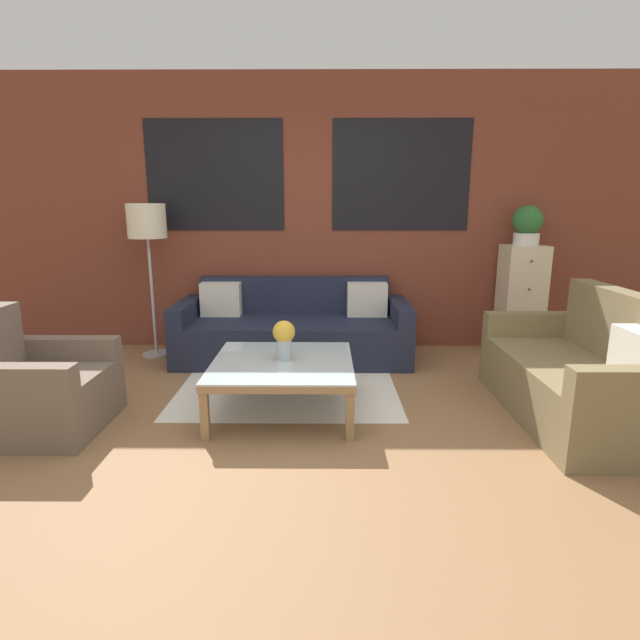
{
  "coord_description": "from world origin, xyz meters",
  "views": [
    {
      "loc": [
        0.16,
        -2.88,
        1.5
      ],
      "look_at": [
        0.13,
        1.25,
        0.55
      ],
      "focal_mm": 28.0,
      "sensor_mm": 36.0,
      "label": 1
    }
  ],
  "objects_px": {
    "floor_lamp": "(147,227)",
    "drawer_cabinet": "(520,300)",
    "coffee_table": "(283,367)",
    "couch_dark": "(293,331)",
    "armchair_corner": "(38,390)",
    "flower_vase": "(284,337)",
    "settee_vintage": "(580,377)",
    "potted_plant": "(527,225)"
  },
  "relations": [
    {
      "from": "settee_vintage",
      "to": "drawer_cabinet",
      "type": "height_order",
      "value": "drawer_cabinet"
    },
    {
      "from": "floor_lamp",
      "to": "drawer_cabinet",
      "type": "xyz_separation_m",
      "value": [
        3.75,
        0.14,
        -0.74
      ]
    },
    {
      "from": "drawer_cabinet",
      "to": "potted_plant",
      "type": "xyz_separation_m",
      "value": [
        0.0,
        0.0,
        0.76
      ]
    },
    {
      "from": "drawer_cabinet",
      "to": "potted_plant",
      "type": "distance_m",
      "value": 0.76
    },
    {
      "from": "coffee_table",
      "to": "couch_dark",
      "type": "bearing_deg",
      "value": 90.08
    },
    {
      "from": "couch_dark",
      "to": "potted_plant",
      "type": "bearing_deg",
      "value": 5.51
    },
    {
      "from": "coffee_table",
      "to": "flower_vase",
      "type": "height_order",
      "value": "flower_vase"
    },
    {
      "from": "couch_dark",
      "to": "coffee_table",
      "type": "distance_m",
      "value": 1.35
    },
    {
      "from": "floor_lamp",
      "to": "flower_vase",
      "type": "bearing_deg",
      "value": -44.38
    },
    {
      "from": "potted_plant",
      "to": "settee_vintage",
      "type": "bearing_deg",
      "value": -96.78
    },
    {
      "from": "armchair_corner",
      "to": "drawer_cabinet",
      "type": "distance_m",
      "value": 4.4
    },
    {
      "from": "floor_lamp",
      "to": "potted_plant",
      "type": "relative_size",
      "value": 3.87
    },
    {
      "from": "floor_lamp",
      "to": "drawer_cabinet",
      "type": "distance_m",
      "value": 3.83
    },
    {
      "from": "settee_vintage",
      "to": "floor_lamp",
      "type": "relative_size",
      "value": 1.06
    },
    {
      "from": "flower_vase",
      "to": "coffee_table",
      "type": "bearing_deg",
      "value": -112.76
    },
    {
      "from": "flower_vase",
      "to": "potted_plant",
      "type": "bearing_deg",
      "value": 33.67
    },
    {
      "from": "couch_dark",
      "to": "drawer_cabinet",
      "type": "distance_m",
      "value": 2.36
    },
    {
      "from": "couch_dark",
      "to": "drawer_cabinet",
      "type": "relative_size",
      "value": 2.04
    },
    {
      "from": "armchair_corner",
      "to": "flower_vase",
      "type": "xyz_separation_m",
      "value": [
        1.66,
        0.34,
        0.29
      ]
    },
    {
      "from": "couch_dark",
      "to": "potted_plant",
      "type": "xyz_separation_m",
      "value": [
        2.33,
        0.22,
        1.04
      ]
    },
    {
      "from": "potted_plant",
      "to": "coffee_table",
      "type": "bearing_deg",
      "value": -146.0
    },
    {
      "from": "flower_vase",
      "to": "settee_vintage",
      "type": "bearing_deg",
      "value": -3.88
    },
    {
      "from": "coffee_table",
      "to": "drawer_cabinet",
      "type": "height_order",
      "value": "drawer_cabinet"
    },
    {
      "from": "couch_dark",
      "to": "drawer_cabinet",
      "type": "xyz_separation_m",
      "value": [
        2.33,
        0.22,
        0.28
      ]
    },
    {
      "from": "settee_vintage",
      "to": "flower_vase",
      "type": "xyz_separation_m",
      "value": [
        -2.12,
        0.14,
        0.25
      ]
    },
    {
      "from": "settee_vintage",
      "to": "drawer_cabinet",
      "type": "relative_size",
      "value": 1.45
    },
    {
      "from": "armchair_corner",
      "to": "coffee_table",
      "type": "xyz_separation_m",
      "value": [
        1.64,
        0.31,
        0.06
      ]
    },
    {
      "from": "settee_vintage",
      "to": "potted_plant",
      "type": "height_order",
      "value": "potted_plant"
    },
    {
      "from": "couch_dark",
      "to": "flower_vase",
      "type": "distance_m",
      "value": 1.35
    },
    {
      "from": "settee_vintage",
      "to": "armchair_corner",
      "type": "relative_size",
      "value": 1.93
    },
    {
      "from": "coffee_table",
      "to": "floor_lamp",
      "type": "bearing_deg",
      "value": 134.83
    },
    {
      "from": "couch_dark",
      "to": "floor_lamp",
      "type": "distance_m",
      "value": 1.75
    },
    {
      "from": "settee_vintage",
      "to": "flower_vase",
      "type": "distance_m",
      "value": 2.14
    },
    {
      "from": "potted_plant",
      "to": "couch_dark",
      "type": "bearing_deg",
      "value": -174.49
    },
    {
      "from": "coffee_table",
      "to": "floor_lamp",
      "type": "xyz_separation_m",
      "value": [
        -1.42,
        1.43,
        0.96
      ]
    },
    {
      "from": "armchair_corner",
      "to": "flower_vase",
      "type": "distance_m",
      "value": 1.71
    },
    {
      "from": "armchair_corner",
      "to": "floor_lamp",
      "type": "bearing_deg",
      "value": 82.66
    },
    {
      "from": "couch_dark",
      "to": "armchair_corner",
      "type": "relative_size",
      "value": 2.7
    },
    {
      "from": "floor_lamp",
      "to": "potted_plant",
      "type": "distance_m",
      "value": 3.75
    },
    {
      "from": "floor_lamp",
      "to": "settee_vintage",
      "type": "bearing_deg",
      "value": -23.53
    },
    {
      "from": "settee_vintage",
      "to": "floor_lamp",
      "type": "height_order",
      "value": "floor_lamp"
    },
    {
      "from": "settee_vintage",
      "to": "drawer_cabinet",
      "type": "distance_m",
      "value": 1.72
    }
  ]
}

